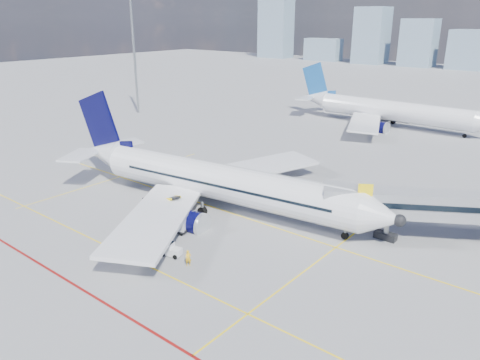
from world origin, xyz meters
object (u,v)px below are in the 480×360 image
object	(u,v)px
main_aircraft	(211,180)
cargo_dolly	(171,222)
baggage_tug	(171,249)
belt_loader	(159,203)
ramp_worker	(188,258)
second_aircraft	(385,110)

from	to	relation	value
main_aircraft	cargo_dolly	distance (m)	8.31
main_aircraft	baggage_tug	size ratio (longest dim) A/B	21.30
main_aircraft	baggage_tug	distance (m)	12.97
baggage_tug	cargo_dolly	xyz separation A→B (m)	(-3.78, 3.66, 0.41)
main_aircraft	belt_loader	world-z (taller)	main_aircraft
belt_loader	ramp_worker	xyz separation A→B (m)	(12.17, -7.26, 0.07)
ramp_worker	cargo_dolly	bearing A→B (deg)	98.32
second_aircraft	baggage_tug	bearing A→B (deg)	-81.96
ramp_worker	belt_loader	bearing A→B (deg)	99.19
belt_loader	cargo_dolly	bearing A→B (deg)	-18.73
second_aircraft	ramp_worker	world-z (taller)	second_aircraft
cargo_dolly	ramp_worker	world-z (taller)	cargo_dolly
belt_loader	ramp_worker	world-z (taller)	belt_loader
second_aircraft	cargo_dolly	bearing A→B (deg)	-85.04
second_aircraft	cargo_dolly	world-z (taller)	second_aircraft
baggage_tug	ramp_worker	xyz separation A→B (m)	(2.66, -0.32, 0.14)
second_aircraft	belt_loader	bearing A→B (deg)	-90.38
baggage_tug	ramp_worker	distance (m)	2.69
main_aircraft	cargo_dolly	size ratio (longest dim) A/B	11.67
second_aircraft	ramp_worker	distance (m)	67.51
main_aircraft	ramp_worker	xyz separation A→B (m)	(8.04, -11.84, -2.45)
cargo_dolly	ramp_worker	bearing A→B (deg)	-55.67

